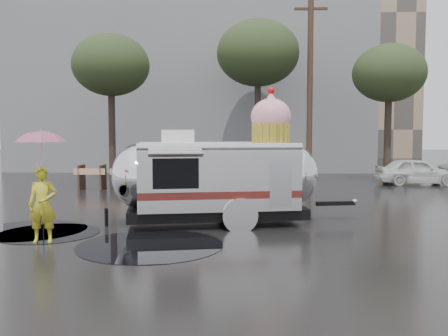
{
  "coord_description": "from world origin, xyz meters",
  "views": [
    {
      "loc": [
        -0.92,
        -9.43,
        2.29
      ],
      "look_at": [
        -1.32,
        2.57,
        1.42
      ],
      "focal_mm": 38.0,
      "sensor_mm": 36.0,
      "label": 1
    }
  ],
  "objects": [
    {
      "name": "ground",
      "position": [
        0.0,
        0.0,
        0.0
      ],
      "size": [
        120.0,
        120.0,
        0.0
      ],
      "primitive_type": "plane",
      "color": "black",
      "rests_on": "ground"
    },
    {
      "name": "puddles",
      "position": [
        -4.17,
        -0.01,
        0.01
      ],
      "size": [
        12.71,
        6.66,
        0.01
      ],
      "color": "black",
      "rests_on": "ground"
    },
    {
      "name": "grey_building",
      "position": [
        -4.0,
        24.0,
        6.5
      ],
      "size": [
        22.0,
        12.0,
        13.0
      ],
      "primitive_type": "cube",
      "color": "slate",
      "rests_on": "ground"
    },
    {
      "name": "utility_pole",
      "position": [
        2.5,
        14.0,
        4.62
      ],
      "size": [
        1.6,
        0.28,
        9.0
      ],
      "color": "#473323",
      "rests_on": "ground"
    },
    {
      "name": "tree_left",
      "position": [
        -7.0,
        13.0,
        5.48
      ],
      "size": [
        3.64,
        3.64,
        6.95
      ],
      "color": "#382D26",
      "rests_on": "ground"
    },
    {
      "name": "tree_mid",
      "position": [
        0.0,
        15.0,
        6.34
      ],
      "size": [
        4.2,
        4.2,
        8.03
      ],
      "color": "#382D26",
      "rests_on": "ground"
    },
    {
      "name": "tree_right",
      "position": [
        6.0,
        13.0,
        5.06
      ],
      "size": [
        3.36,
        3.36,
        6.42
      ],
      "color": "#382D26",
      "rests_on": "ground"
    },
    {
      "name": "barricade_row",
      "position": [
        -5.55,
        9.96,
        0.52
      ],
      "size": [
        4.3,
        0.8,
        1.0
      ],
      "color": "#473323",
      "rests_on": "ground"
    },
    {
      "name": "airstream_trailer",
      "position": [
        -1.44,
        2.58,
        1.24
      ],
      "size": [
        6.51,
        3.18,
        3.55
      ],
      "rotation": [
        0.0,
        0.0,
        0.17
      ],
      "color": "silver",
      "rests_on": "ground"
    },
    {
      "name": "person_left",
      "position": [
        -5.06,
        0.31,
        0.8
      ],
      "size": [
        0.63,
        0.47,
        1.61
      ],
      "primitive_type": "imported",
      "rotation": [
        0.0,
        0.0,
        0.16
      ],
      "color": "gold",
      "rests_on": "ground"
    },
    {
      "name": "umbrella_pink",
      "position": [
        -5.06,
        0.31,
        1.97
      ],
      "size": [
        1.23,
        1.23,
        2.39
      ],
      "color": "pink",
      "rests_on": "ground"
    }
  ]
}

